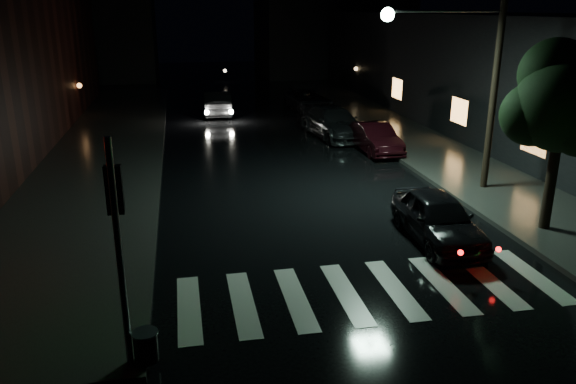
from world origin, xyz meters
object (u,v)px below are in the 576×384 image
parked_car_d (308,100)px  parked_car_c (333,122)px  parked_car_b (375,138)px  parked_car_a (438,218)px  oncoming_car (217,103)px

parked_car_d → parked_car_c: bearing=-100.0°
parked_car_b → parked_car_d: (-0.50, 11.33, -0.01)m
parked_car_a → oncoming_car: bearing=104.2°
parked_car_b → parked_car_c: (-1.01, 3.42, 0.09)m
parked_car_b → oncoming_car: bearing=119.1°
parked_car_b → parked_car_c: size_ratio=0.77×
parked_car_a → parked_car_c: 13.62m
parked_car_a → oncoming_car: (-4.66, 20.92, 0.05)m
parked_car_c → parked_car_d: bearing=78.6°
parked_car_b → oncoming_car: oncoming_car is taller
parked_car_a → parked_car_c: (0.71, 13.60, 0.06)m
parked_car_a → parked_car_b: parked_car_a is taller
parked_car_c → parked_car_a: bearing=-100.7°
parked_car_b → parked_car_c: parked_car_c is taller
parked_car_d → oncoming_car: (-5.88, -0.60, 0.10)m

